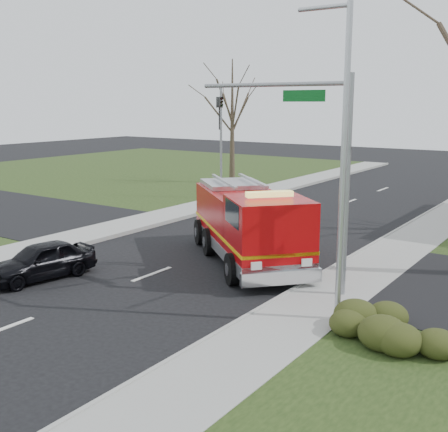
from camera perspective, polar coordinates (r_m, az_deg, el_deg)
The scene contains 10 objects.
ground at distance 20.06m, azimuth -7.33°, elevation -5.90°, with size 120.00×120.00×0.00m, color black.
sidewalk_right at distance 16.74m, azimuth 8.90°, elevation -9.24°, with size 2.40×80.00×0.15m, color #9A9A94.
sidewalk_left at distance 24.49m, azimuth -18.22°, elevation -3.02°, with size 2.40×80.00×0.15m, color #9A9A94.
hedge_corner at distance 14.75m, azimuth 17.20°, elevation -10.44°, with size 2.80×2.00×0.90m, color #2A3413.
bare_tree_left at distance 41.13m, azimuth 0.84°, elevation 10.91°, with size 4.50×4.50×9.00m.
traffic_signal_mast at distance 17.50m, azimuth 8.59°, elevation 7.25°, with size 5.29×0.18×6.80m.
streetlight_pole at distance 14.90m, azimuth 11.85°, elevation 5.82°, with size 1.48×0.16×8.40m.
utility_pole_far at distance 34.46m, azimuth -0.31°, elevation 7.37°, with size 0.14×0.14×7.00m, color gray.
fire_engine at distance 21.09m, azimuth 2.56°, elevation -1.03°, with size 7.42×7.04×3.08m.
parked_car_maroon at distance 20.26m, azimuth -18.09°, elevation -4.33°, with size 1.51×3.76×1.28m, color black.
Camera 1 is at (12.89, -14.17, 5.95)m, focal length 45.00 mm.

